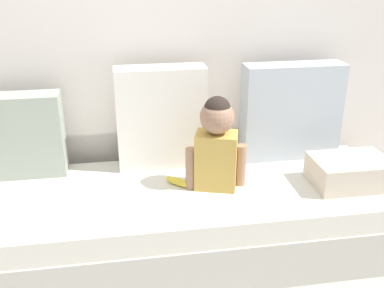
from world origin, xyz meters
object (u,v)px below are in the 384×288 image
Objects in this scene: couch at (169,221)px; throw_pillow_center at (161,118)px; throw_pillow_left at (21,136)px; folded_blanket at (349,172)px; toddler at (217,142)px; banana at (179,182)px; throw_pillow_right at (291,112)px.

couch is 0.58m from throw_pillow_center.
throw_pillow_left is 0.77m from throw_pillow_center.
toddler is at bearing 172.62° from folded_blanket.
toddler is 1.25× the size of folded_blanket.
couch is 1.01m from folded_blanket.
toddler is at bearing -12.02° from banana.
banana is at bearing 28.97° from couch.
throw_pillow_center is at bearing 0.00° from throw_pillow_left.
toddler is at bearing -51.18° from throw_pillow_center.
folded_blanket is (0.96, -0.41, -0.22)m from throw_pillow_center.
couch is 0.96m from throw_pillow_right.
folded_blanket reaches higher than banana.
toddler is (1.02, -0.31, 0.02)m from throw_pillow_left.
throw_pillow_left is at bearing 166.82° from folded_blanket.
folded_blanket is (0.96, -0.10, 0.27)m from couch.
folded_blanket is at bearing -6.00° from couch.
throw_pillow_right reaches higher than throw_pillow_left.
toddler reaches higher than couch.
folded_blanket is at bearing -8.39° from banana.
throw_pillow_left reaches higher than folded_blanket.
couch is 4.97× the size of toddler.
banana is at bearing -77.94° from throw_pillow_center.
throw_pillow_center is 0.40m from toddler.
couch is 0.93m from throw_pillow_left.
throw_pillow_left is (-0.77, 0.30, 0.43)m from couch.
couch is 14.63× the size of banana.
folded_blanket is at bearing -22.85° from throw_pillow_center.
throw_pillow_center is 1.00× the size of throw_pillow_right.
throw_pillow_right is 0.81m from banana.
folded_blanket is at bearing -7.38° from toddler.
toddler is (-0.52, -0.31, -0.03)m from throw_pillow_right.
couch is 0.23m from banana.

